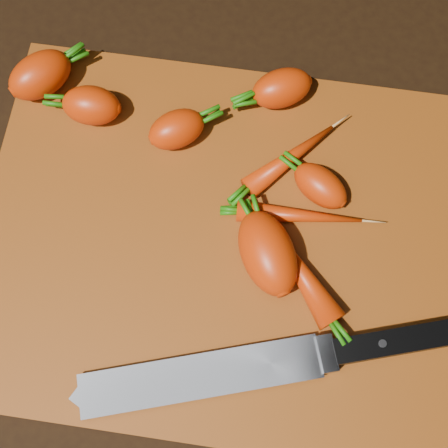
# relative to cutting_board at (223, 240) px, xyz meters

# --- Properties ---
(ground) EXTENTS (2.00, 2.00, 0.01)m
(ground) POSITION_rel_cutting_board_xyz_m (0.00, 0.00, -0.01)
(ground) COLOR black
(cutting_board) EXTENTS (0.50, 0.40, 0.01)m
(cutting_board) POSITION_rel_cutting_board_xyz_m (0.00, 0.00, 0.00)
(cutting_board) COLOR brown
(cutting_board) RESTS_ON ground
(carrot_0) EXTENTS (0.08, 0.08, 0.05)m
(carrot_0) POSITION_rel_cutting_board_xyz_m (-0.22, 0.15, 0.03)
(carrot_0) COLOR red
(carrot_0) RESTS_ON cutting_board
(carrot_1) EXTENTS (0.06, 0.04, 0.04)m
(carrot_1) POSITION_rel_cutting_board_xyz_m (-0.16, 0.12, 0.03)
(carrot_1) COLOR red
(carrot_1) RESTS_ON cutting_board
(carrot_2) EXTENTS (0.09, 0.10, 0.05)m
(carrot_2) POSITION_rel_cutting_board_xyz_m (0.05, -0.02, 0.03)
(carrot_2) COLOR red
(carrot_2) RESTS_ON cutting_board
(carrot_3) EXTENTS (0.08, 0.07, 0.04)m
(carrot_3) POSITION_rel_cutting_board_xyz_m (0.04, 0.17, 0.03)
(carrot_3) COLOR red
(carrot_3) RESTS_ON cutting_board
(carrot_4) EXTENTS (0.07, 0.07, 0.04)m
(carrot_4) POSITION_rel_cutting_board_xyz_m (-0.06, 0.11, 0.03)
(carrot_4) COLOR red
(carrot_4) RESTS_ON cutting_board
(carrot_5) EXTENTS (0.07, 0.06, 0.04)m
(carrot_5) POSITION_rel_cutting_board_xyz_m (0.09, 0.06, 0.02)
(carrot_5) COLOR red
(carrot_5) RESTS_ON cutting_board
(carrot_6) EXTENTS (0.10, 0.10, 0.02)m
(carrot_6) POSITION_rel_cutting_board_xyz_m (0.06, 0.09, 0.02)
(carrot_6) COLOR red
(carrot_6) RESTS_ON cutting_board
(carrot_7) EXTENTS (0.13, 0.03, 0.02)m
(carrot_7) POSITION_rel_cutting_board_xyz_m (0.07, 0.03, 0.02)
(carrot_7) COLOR red
(carrot_7) RESTS_ON cutting_board
(carrot_8) EXTENTS (0.09, 0.11, 0.03)m
(carrot_8) POSITION_rel_cutting_board_xyz_m (0.08, -0.03, 0.02)
(carrot_8) COLOR red
(carrot_8) RESTS_ON cutting_board
(knife) EXTENTS (0.36, 0.15, 0.02)m
(knife) POSITION_rel_cutting_board_xyz_m (0.02, -0.13, 0.02)
(knife) COLOR gray
(knife) RESTS_ON cutting_board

